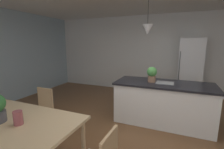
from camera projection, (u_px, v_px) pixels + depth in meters
name	position (u px, v px, depth m)	size (l,w,h in m)	color
ground_plane	(140.00, 143.00, 2.86)	(10.00, 8.40, 0.04)	brown
wall_back_kitchen	(162.00, 55.00, 5.55)	(10.00, 0.12, 2.70)	silver
dining_table	(12.00, 124.00, 2.14)	(1.83, 0.98, 0.75)	#D1B284
chair_far_left	(41.00, 109.00, 3.11)	(0.41, 0.41, 0.87)	tan
kitchen_island	(163.00, 102.00, 3.52)	(2.05, 0.88, 0.91)	white
refrigerator	(190.00, 69.00, 4.94)	(0.69, 0.67, 1.89)	silver
pendant_over_island_main	(147.00, 29.00, 3.37)	(0.22, 0.22, 0.78)	black
potted_plant_on_island	(152.00, 74.00, 3.50)	(0.22, 0.22, 0.33)	#8C664C
vase_on_dining_table	(18.00, 118.00, 1.97)	(0.11, 0.11, 0.18)	#994C51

